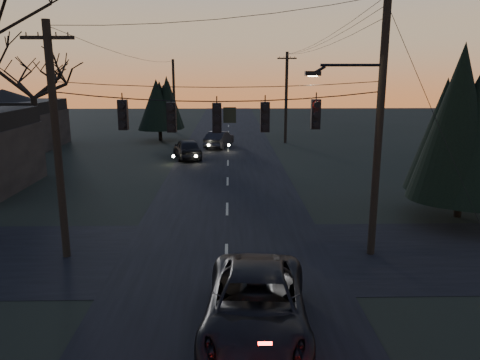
{
  "coord_description": "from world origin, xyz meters",
  "views": [
    {
      "loc": [
        0.15,
        -6.59,
        6.82
      ],
      "look_at": [
        0.5,
        9.38,
        3.07
      ],
      "focal_mm": 35.0,
      "sensor_mm": 36.0,
      "label": 1
    }
  ],
  "objects_px": {
    "sedan_oncoming_a": "(187,149)",
    "sedan_oncoming_b": "(219,140)",
    "utility_pole_right": "(370,254)",
    "utility_pole_far_l": "(175,132)",
    "utility_pole_far_r": "(285,143)",
    "evergreen_right": "(467,129)",
    "utility_pole_left": "(67,256)",
    "suv_near": "(256,305)"
  },
  "relations": [
    {
      "from": "sedan_oncoming_a",
      "to": "sedan_oncoming_b",
      "type": "bearing_deg",
      "value": -127.69
    },
    {
      "from": "utility_pole_right",
      "to": "utility_pole_far_l",
      "type": "distance_m",
      "value": 37.79
    },
    {
      "from": "utility_pole_far_r",
      "to": "evergreen_right",
      "type": "height_order",
      "value": "evergreen_right"
    },
    {
      "from": "utility_pole_far_r",
      "to": "utility_pole_left",
      "type": "bearing_deg",
      "value": -112.33
    },
    {
      "from": "utility_pole_left",
      "to": "sedan_oncoming_a",
      "type": "xyz_separation_m",
      "value": [
        2.8,
        19.94,
        0.79
      ]
    },
    {
      "from": "utility_pole_far_r",
      "to": "sedan_oncoming_a",
      "type": "height_order",
      "value": "utility_pole_far_r"
    },
    {
      "from": "utility_pole_left",
      "to": "utility_pole_far_l",
      "type": "distance_m",
      "value": 36.0
    },
    {
      "from": "utility_pole_right",
      "to": "sedan_oncoming_a",
      "type": "relative_size",
      "value": 2.16
    },
    {
      "from": "sedan_oncoming_a",
      "to": "sedan_oncoming_b",
      "type": "xyz_separation_m",
      "value": [
        2.4,
        5.34,
        -0.05
      ]
    },
    {
      "from": "utility_pole_left",
      "to": "utility_pole_far_r",
      "type": "bearing_deg",
      "value": 67.67
    },
    {
      "from": "utility_pole_far_l",
      "to": "evergreen_right",
      "type": "relative_size",
      "value": 1.1
    },
    {
      "from": "sedan_oncoming_b",
      "to": "evergreen_right",
      "type": "bearing_deg",
      "value": 135.53
    },
    {
      "from": "evergreen_right",
      "to": "sedan_oncoming_a",
      "type": "xyz_separation_m",
      "value": [
        -14.22,
        15.4,
        -3.43
      ]
    },
    {
      "from": "utility_pole_left",
      "to": "utility_pole_far_l",
      "type": "bearing_deg",
      "value": 90.0
    },
    {
      "from": "utility_pole_far_l",
      "to": "sedan_oncoming_b",
      "type": "distance_m",
      "value": 11.94
    },
    {
      "from": "evergreen_right",
      "to": "sedan_oncoming_b",
      "type": "bearing_deg",
      "value": 119.68
    },
    {
      "from": "suv_near",
      "to": "sedan_oncoming_b",
      "type": "xyz_separation_m",
      "value": [
        -1.62,
        30.71,
        -0.07
      ]
    },
    {
      "from": "utility_pole_far_r",
      "to": "suv_near",
      "type": "xyz_separation_m",
      "value": [
        -4.68,
        -33.43,
        0.81
      ]
    },
    {
      "from": "utility_pole_far_r",
      "to": "evergreen_right",
      "type": "xyz_separation_m",
      "value": [
        5.52,
        -23.46,
        4.22
      ]
    },
    {
      "from": "utility_pole_right",
      "to": "utility_pole_far_r",
      "type": "relative_size",
      "value": 1.18
    },
    {
      "from": "evergreen_right",
      "to": "sedan_oncoming_b",
      "type": "height_order",
      "value": "evergreen_right"
    },
    {
      "from": "sedan_oncoming_a",
      "to": "suv_near",
      "type": "bearing_deg",
      "value": 85.52
    },
    {
      "from": "utility_pole_far_r",
      "to": "utility_pole_far_l",
      "type": "bearing_deg",
      "value": 145.18
    },
    {
      "from": "utility_pole_right",
      "to": "sedan_oncoming_b",
      "type": "distance_m",
      "value": 26.06
    },
    {
      "from": "utility_pole_right",
      "to": "utility_pole_left",
      "type": "xyz_separation_m",
      "value": [
        -11.5,
        0.0,
        0.0
      ]
    },
    {
      "from": "utility_pole_right",
      "to": "evergreen_right",
      "type": "bearing_deg",
      "value": 39.47
    },
    {
      "from": "sedan_oncoming_a",
      "to": "sedan_oncoming_b",
      "type": "distance_m",
      "value": 5.85
    },
    {
      "from": "utility_pole_far_r",
      "to": "evergreen_right",
      "type": "relative_size",
      "value": 1.17
    },
    {
      "from": "utility_pole_left",
      "to": "suv_near",
      "type": "bearing_deg",
      "value": -38.5
    },
    {
      "from": "utility_pole_left",
      "to": "suv_near",
      "type": "distance_m",
      "value": 8.75
    },
    {
      "from": "utility_pole_left",
      "to": "sedan_oncoming_a",
      "type": "distance_m",
      "value": 20.15
    },
    {
      "from": "utility_pole_right",
      "to": "utility_pole_left",
      "type": "bearing_deg",
      "value": 180.0
    },
    {
      "from": "suv_near",
      "to": "utility_pole_far_l",
      "type": "bearing_deg",
      "value": 103.55
    },
    {
      "from": "utility_pole_far_l",
      "to": "suv_near",
      "type": "xyz_separation_m",
      "value": [
        6.82,
        -41.43,
        0.81
      ]
    },
    {
      "from": "utility_pole_left",
      "to": "utility_pole_far_r",
      "type": "xyz_separation_m",
      "value": [
        11.5,
        28.0,
        0.0
      ]
    },
    {
      "from": "utility_pole_left",
      "to": "utility_pole_far_l",
      "type": "xyz_separation_m",
      "value": [
        0.0,
        36.0,
        0.0
      ]
    },
    {
      "from": "utility_pole_left",
      "to": "sedan_oncoming_b",
      "type": "bearing_deg",
      "value": 78.38
    },
    {
      "from": "utility_pole_far_r",
      "to": "sedan_oncoming_b",
      "type": "bearing_deg",
      "value": -156.65
    },
    {
      "from": "evergreen_right",
      "to": "utility_pole_left",
      "type": "bearing_deg",
      "value": -165.05
    },
    {
      "from": "utility_pole_far_l",
      "to": "sedan_oncoming_a",
      "type": "bearing_deg",
      "value": -80.11
    },
    {
      "from": "evergreen_right",
      "to": "sedan_oncoming_b",
      "type": "relative_size",
      "value": 1.61
    },
    {
      "from": "utility_pole_right",
      "to": "sedan_oncoming_a",
      "type": "bearing_deg",
      "value": 113.57
    }
  ]
}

